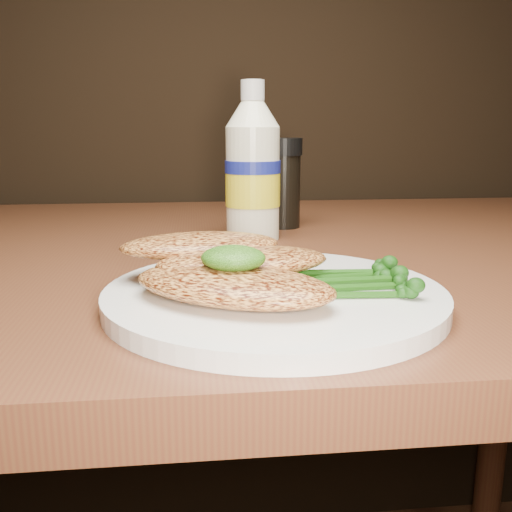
{
  "coord_description": "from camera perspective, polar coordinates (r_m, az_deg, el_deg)",
  "views": [
    {
      "loc": [
        -0.08,
        0.37,
        0.89
      ],
      "look_at": [
        -0.03,
        0.81,
        0.79
      ],
      "focal_mm": 39.7,
      "sensor_mm": 36.0,
      "label": 1
    }
  ],
  "objects": [
    {
      "name": "pesto_front",
      "position": [
        0.42,
        -2.31,
        -0.2
      ],
      "size": [
        0.06,
        0.06,
        0.02
      ],
      "primitive_type": "ellipsoid",
      "rotation": [
        0.0,
        0.0,
        -0.37
      ],
      "color": "#133608",
      "rests_on": "chicken_front"
    },
    {
      "name": "dining_table",
      "position": [
        0.86,
        0.34,
        -24.01
      ],
      "size": [
        1.2,
        0.8,
        0.75
      ],
      "primitive_type": null,
      "color": "#522818",
      "rests_on": "floor"
    },
    {
      "name": "plate",
      "position": [
        0.46,
        1.87,
        -4.06
      ],
      "size": [
        0.27,
        0.27,
        0.01
      ],
      "primitive_type": "cylinder",
      "color": "white",
      "rests_on": "dining_table"
    },
    {
      "name": "broccolini_bundle",
      "position": [
        0.46,
        8.27,
        -1.9
      ],
      "size": [
        0.15,
        0.12,
        0.02
      ],
      "primitive_type": null,
      "rotation": [
        0.0,
        0.0,
        -0.11
      ],
      "color": "#1B4A10",
      "rests_on": "plate"
    },
    {
      "name": "chicken_mid",
      "position": [
        0.46,
        -1.3,
        -0.56
      ],
      "size": [
        0.15,
        0.09,
        0.02
      ],
      "primitive_type": "ellipsoid",
      "rotation": [
        0.0,
        0.0,
        0.14
      ],
      "color": "#E29747",
      "rests_on": "plate"
    },
    {
      "name": "chicken_back",
      "position": [
        0.49,
        -5.61,
        1.08
      ],
      "size": [
        0.14,
        0.08,
        0.02
      ],
      "primitive_type": "ellipsoid",
      "rotation": [
        0.0,
        0.0,
        0.1
      ],
      "color": "#E29747",
      "rests_on": "plate"
    },
    {
      "name": "mayo_bottle",
      "position": [
        0.72,
        -0.34,
        9.49
      ],
      "size": [
        0.09,
        0.09,
        0.2
      ],
      "primitive_type": null,
      "rotation": [
        0.0,
        0.0,
        -0.35
      ],
      "color": "white",
      "rests_on": "dining_table"
    },
    {
      "name": "chicken_front",
      "position": [
        0.42,
        -2.36,
        -2.91
      ],
      "size": [
        0.18,
        0.15,
        0.03
      ],
      "primitive_type": "ellipsoid",
      "rotation": [
        0.0,
        0.0,
        -0.53
      ],
      "color": "#E29747",
      "rests_on": "plate"
    },
    {
      "name": "pepper_grinder",
      "position": [
        0.8,
        2.79,
        7.33
      ],
      "size": [
        0.07,
        0.07,
        0.13
      ],
      "primitive_type": null,
      "rotation": [
        0.0,
        0.0,
        0.38
      ],
      "color": "black",
      "rests_on": "dining_table"
    }
  ]
}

